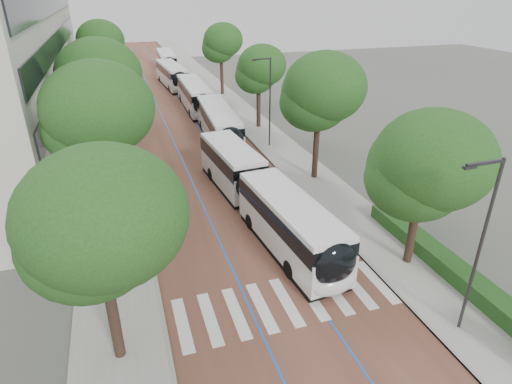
# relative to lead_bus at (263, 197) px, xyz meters

# --- Properties ---
(ground) EXTENTS (160.00, 160.00, 0.00)m
(ground) POSITION_rel_lead_bus_xyz_m (-1.67, -8.93, -1.63)
(ground) COLOR #51544C
(ground) RESTS_ON ground
(road) EXTENTS (11.00, 140.00, 0.02)m
(road) POSITION_rel_lead_bus_xyz_m (-1.67, 31.07, -1.62)
(road) COLOR brown
(road) RESTS_ON ground
(sidewalk_left) EXTENTS (4.00, 140.00, 0.12)m
(sidewalk_left) POSITION_rel_lead_bus_xyz_m (-9.17, 31.07, -1.57)
(sidewalk_left) COLOR gray
(sidewalk_left) RESTS_ON ground
(sidewalk_right) EXTENTS (4.00, 140.00, 0.12)m
(sidewalk_right) POSITION_rel_lead_bus_xyz_m (5.83, 31.07, -1.57)
(sidewalk_right) COLOR gray
(sidewalk_right) RESTS_ON ground
(kerb_left) EXTENTS (0.20, 140.00, 0.14)m
(kerb_left) POSITION_rel_lead_bus_xyz_m (-7.27, 31.07, -1.57)
(kerb_left) COLOR gray
(kerb_left) RESTS_ON ground
(kerb_right) EXTENTS (0.20, 140.00, 0.14)m
(kerb_right) POSITION_rel_lead_bus_xyz_m (3.93, 31.07, -1.57)
(kerb_right) COLOR gray
(kerb_right) RESTS_ON ground
(zebra_crossing) EXTENTS (10.55, 3.60, 0.01)m
(zebra_crossing) POSITION_rel_lead_bus_xyz_m (-1.47, -7.93, -1.60)
(zebra_crossing) COLOR silver
(zebra_crossing) RESTS_ON ground
(lane_line_left) EXTENTS (0.12, 126.00, 0.01)m
(lane_line_left) POSITION_rel_lead_bus_xyz_m (-3.27, 31.07, -1.60)
(lane_line_left) COLOR #2453B4
(lane_line_left) RESTS_ON road
(lane_line_right) EXTENTS (0.12, 126.00, 0.01)m
(lane_line_right) POSITION_rel_lead_bus_xyz_m (-0.07, 31.07, -1.60)
(lane_line_right) COLOR #2453B4
(lane_line_right) RESTS_ON road
(hedge) EXTENTS (1.20, 14.00, 0.80)m
(hedge) POSITION_rel_lead_bus_xyz_m (7.43, -8.93, -1.11)
(hedge) COLOR #1C4919
(hedge) RESTS_ON sidewalk_right
(streetlight_near) EXTENTS (1.82, 0.20, 8.00)m
(streetlight_near) POSITION_rel_lead_bus_xyz_m (4.95, -11.93, 3.19)
(streetlight_near) COLOR #2F2F32
(streetlight_near) RESTS_ON sidewalk_right
(streetlight_far) EXTENTS (1.82, 0.20, 8.00)m
(streetlight_far) POSITION_rel_lead_bus_xyz_m (4.95, 13.07, 3.19)
(streetlight_far) COLOR #2F2F32
(streetlight_far) RESTS_ON sidewalk_right
(lamp_post_left) EXTENTS (0.14, 0.14, 8.00)m
(lamp_post_left) POSITION_rel_lead_bus_xyz_m (-7.77, -0.93, 2.49)
(lamp_post_left) COLOR #2F2F32
(lamp_post_left) RESTS_ON sidewalk_left
(trees_left) EXTENTS (5.87, 60.61, 10.09)m
(trees_left) POSITION_rel_lead_bus_xyz_m (-9.17, 14.10, 5.20)
(trees_left) COLOR black
(trees_left) RESTS_ON ground
(trees_right) EXTENTS (5.99, 47.52, 9.10)m
(trees_right) POSITION_rel_lead_bus_xyz_m (6.03, 10.20, 4.49)
(trees_right) COLOR black
(trees_right) RESTS_ON ground
(lead_bus) EXTENTS (4.09, 18.54, 3.20)m
(lead_bus) POSITION_rel_lead_bus_xyz_m (0.00, 0.00, 0.00)
(lead_bus) COLOR black
(lead_bus) RESTS_ON ground
(bus_queued_0) EXTENTS (3.23, 12.52, 3.20)m
(bus_queued_0) POSITION_rel_lead_bus_xyz_m (0.98, 15.76, -0.00)
(bus_queued_0) COLOR silver
(bus_queued_0) RESTS_ON ground
(bus_queued_1) EXTENTS (2.71, 12.43, 3.20)m
(bus_queued_1) POSITION_rel_lead_bus_xyz_m (0.99, 28.28, -0.00)
(bus_queued_1) COLOR silver
(bus_queued_1) RESTS_ON ground
(bus_queued_2) EXTENTS (3.30, 12.53, 3.20)m
(bus_queued_2) POSITION_rel_lead_bus_xyz_m (0.22, 42.10, -0.00)
(bus_queued_2) COLOR silver
(bus_queued_2) RESTS_ON ground
(bus_queued_3) EXTENTS (2.99, 12.48, 3.20)m
(bus_queued_3) POSITION_rel_lead_bus_xyz_m (1.12, 55.76, -0.00)
(bus_queued_3) COLOR silver
(bus_queued_3) RESTS_ON ground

